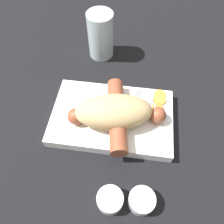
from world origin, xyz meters
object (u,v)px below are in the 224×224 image
bread_roll (114,112)px  condiment_cup_near (110,200)px  food_tray (112,117)px  sausage (117,115)px  drink_glass (101,35)px  condiment_cup_far (141,201)px

bread_roll → condiment_cup_near: bread_roll is taller
condiment_cup_near → food_tray: bearing=-83.4°
sausage → drink_glass: bearing=-72.6°
sausage → condiment_cup_far: sausage is taller
food_tray → drink_glass: drink_glass is taller
condiment_cup_far → condiment_cup_near: bearing=6.6°
bread_roll → condiment_cup_far: bearing=114.8°
drink_glass → condiment_cup_far: bearing=109.5°
condiment_cup_near → condiment_cup_far: same height
food_tray → sausage: size_ratio=1.29×
food_tray → condiment_cup_far: condiment_cup_far is taller
food_tray → bread_roll: 0.05m
sausage → condiment_cup_near: bearing=92.9°
condiment_cup_far → drink_glass: bearing=-70.5°
food_tray → drink_glass: 0.23m
drink_glass → sausage: bearing=107.4°
food_tray → drink_glass: (0.06, -0.21, 0.05)m
food_tray → bread_roll: (-0.01, 0.01, 0.04)m
condiment_cup_far → drink_glass: drink_glass is taller
food_tray → condiment_cup_near: condiment_cup_near is taller
sausage → condiment_cup_near: 0.16m
condiment_cup_far → food_tray: bearing=-65.4°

